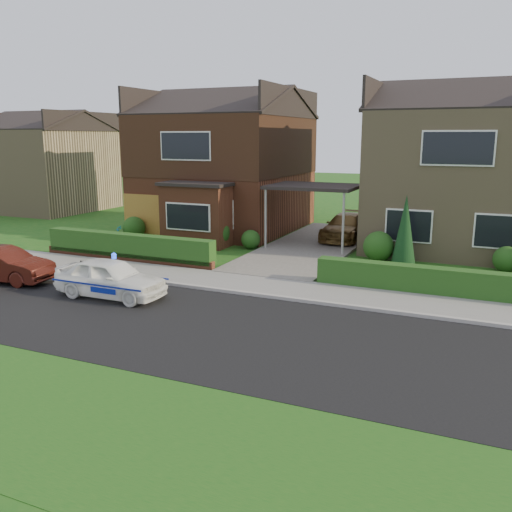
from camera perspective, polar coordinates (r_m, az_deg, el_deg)
The scene contains 26 objects.
ground at distance 14.47m, azimuth -7.60°, elevation -7.12°, with size 120.00×120.00×0.00m, color #174F15.
road at distance 14.47m, azimuth -7.60°, elevation -7.12°, with size 60.00×6.00×0.02m, color black.
kerb at distance 16.99m, azimuth -2.27°, elevation -3.82°, with size 60.00×0.16×0.12m, color #9E9993.
sidewalk at distance 17.91m, azimuth -0.79°, elevation -2.98°, with size 60.00×2.00×0.10m, color slate.
grass_verge at distance 10.88m, azimuth -21.84°, elevation -14.83°, with size 60.00×4.00×0.01m, color #174F15.
driveway at distance 24.18m, azimuth 6.01°, elevation 1.05°, with size 3.80×12.00×0.12m, color #666059.
house_left at distance 28.62m, azimuth -3.25°, elevation 10.44°, with size 7.50×9.53×7.25m.
house_right at distance 25.65m, azimuth 20.92°, elevation 9.08°, with size 7.50×8.06×7.25m.
carport_link at distance 23.76m, azimuth 6.11°, elevation 7.18°, with size 3.80×3.00×2.77m.
garage_door at distance 26.77m, azimuth -11.75°, elevation 4.12°, with size 2.20×0.10×2.10m, color brown.
dwarf_wall at distance 21.81m, azimuth -13.46°, elevation -0.16°, with size 7.70×0.25×0.36m, color brown.
hedge_left at distance 21.96m, azimuth -13.20°, elevation -0.54°, with size 7.50×0.55×0.90m, color #133D14.
hedge_right at distance 17.68m, azimuth 18.40°, elevation -4.02°, with size 7.50×0.55×0.80m, color #133D14.
shrub_left_far at distance 26.63m, azimuth -12.72°, elevation 2.92°, with size 1.08×1.08×1.08m, color #133D14.
shrub_left_mid at distance 24.06m, azimuth -4.33°, elevation 2.48°, with size 1.32×1.32×1.32m, color #133D14.
shrub_left_near at distance 23.67m, azimuth -0.56°, elevation 1.76°, with size 0.84×0.84×0.84m, color #133D14.
shrub_right_near at distance 21.78m, azimuth 12.77°, elevation 0.99°, with size 1.20×1.20×1.20m, color #133D14.
shrub_right_mid at distance 21.55m, azimuth 24.88°, elevation -0.33°, with size 0.96×0.96×0.96m, color #133D14.
conifer_a at distance 21.30m, azimuth 15.39°, elevation 2.51°, with size 0.90×0.90×2.60m, color black.
neighbour_left at distance 38.79m, azimuth -21.02°, elevation 8.39°, with size 6.50×7.00×5.20m, color #937D5A.
police_car at distance 17.07m, azimuth -15.08°, elevation -2.29°, with size 3.24×3.54×1.37m.
driveway_car at distance 25.58m, azimuth 9.47°, elevation 3.06°, with size 1.65×4.06×1.18m, color brown.
street_car at distance 20.13m, azimuth -25.06°, elevation -0.90°, with size 3.50×1.22×1.15m, color #3F140D.
potted_plant_a at distance 26.57m, azimuth -14.20°, elevation 2.37°, with size 0.35×0.24×0.67m, color gray.
potted_plant_b at distance 24.50m, azimuth -7.35°, elevation 1.84°, with size 0.38×0.30×0.69m, color gray.
potted_plant_c at distance 22.09m, azimuth -7.57°, elevation 0.69°, with size 0.40×0.40×0.71m, color gray.
Camera 1 is at (7.17, -11.60, 4.83)m, focal length 38.00 mm.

